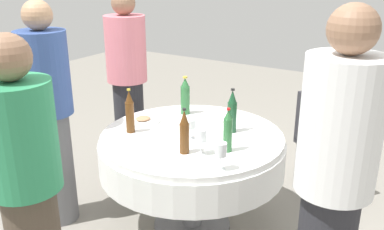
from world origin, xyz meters
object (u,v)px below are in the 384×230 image
wine_glass_front (190,124)px  wine_glass_south (201,136)px  wine_glass_right (221,151)px  chair_south (322,138)px  person_front (332,192)px  person_rear (49,113)px  plate_inner (221,117)px  person_far (128,85)px  bottle_dark_green_front (232,112)px  person_west (27,191)px  bottle_green_rear (185,96)px  bottle_brown_far (184,133)px  bottle_green_right (228,131)px  plate_outer (143,120)px  bottle_brown_west (130,112)px  dining_table (192,154)px

wine_glass_front → wine_glass_south: (-0.17, -0.18, 0.02)m
wine_glass_right → chair_south: size_ratio=0.19×
person_front → wine_glass_south: bearing=-82.6°
wine_glass_south → person_rear: size_ratio=0.10×
plate_inner → person_far: person_far is taller
wine_glass_front → wine_glass_south: 0.25m
bottle_dark_green_front → person_far: bearing=78.9°
wine_glass_front → person_west: 1.14m
bottle_green_rear → person_far: (0.07, 0.64, -0.02)m
person_rear → person_front: person_front is taller
wine_glass_right → person_rear: 1.33m
bottle_dark_green_front → wine_glass_right: 0.58m
wine_glass_south → person_far: (0.65, 1.12, -0.00)m
bottle_brown_far → wine_glass_right: bearing=-105.8°
person_front → bottle_green_right: bearing=-93.3°
bottle_green_rear → bottle_dark_green_front: bearing=-106.9°
wine_glass_south → person_rear: bearing=99.6°
wine_glass_right → wine_glass_south: size_ratio=1.01×
bottle_dark_green_front → plate_outer: 0.68m
bottle_brown_far → person_west: (-0.91, 0.30, -0.05)m
wine_glass_south → bottle_green_right: bearing=-41.5°
bottle_green_rear → plate_inner: (0.05, -0.29, -0.13)m
bottle_dark_green_front → person_far: 1.13m
plate_outer → chair_south: size_ratio=0.29×
wine_glass_south → chair_south: (1.18, -0.43, -0.34)m
bottle_green_right → wine_glass_front: size_ratio=2.02×
bottle_brown_far → person_west: 0.96m
plate_outer → bottle_green_right: bearing=-99.5°
bottle_brown_west → plate_inner: bottle_brown_west is taller
plate_inner → wine_glass_right: bearing=-151.8°
bottle_dark_green_front → person_rear: 1.28m
person_far → bottle_brown_far: bearing=-99.6°
dining_table → chair_south: (0.94, -0.65, -0.07)m
bottle_brown_west → plate_outer: 0.25m
person_far → chair_south: size_ratio=1.88×
bottle_green_right → wine_glass_right: 0.26m
bottle_brown_west → plate_inner: (0.57, -0.40, -0.14)m
wine_glass_front → person_rear: bearing=111.1°
dining_table → bottle_brown_west: 0.52m
bottle_brown_far → plate_inner: 0.67m
bottle_brown_far → wine_glass_south: bottle_brown_far is taller
wine_glass_south → person_far: size_ratio=0.10×
bottle_green_right → plate_outer: 0.78m
bottle_green_right → wine_glass_right: size_ratio=1.70×
wine_glass_front → bottle_brown_far: bearing=-157.5°
plate_outer → person_west: size_ratio=0.16×
dining_table → bottle_brown_west: size_ratio=4.12×
bottle_dark_green_front → plate_inner: 0.30m
bottle_dark_green_front → plate_inner: (0.19, 0.19, -0.14)m
person_far → person_west: person_far is taller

